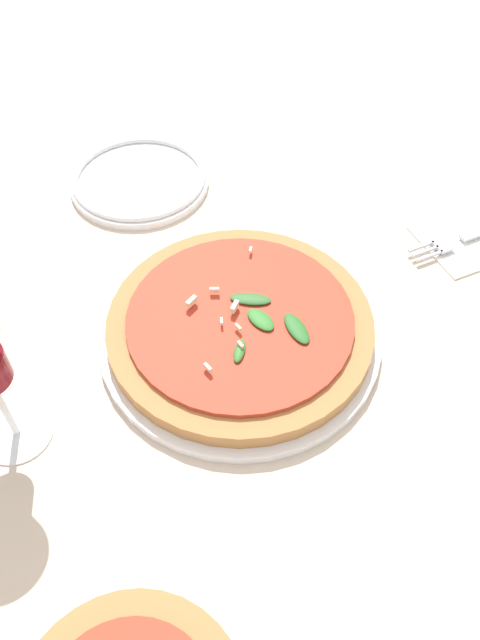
# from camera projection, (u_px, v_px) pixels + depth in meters

# --- Properties ---
(ground_plane) EXTENTS (6.00, 6.00, 0.00)m
(ground_plane) POSITION_uv_depth(u_px,v_px,m) (220.00, 335.00, 0.69)
(ground_plane) COLOR beige
(pizza_arugula_main) EXTENTS (0.31, 0.31, 0.05)m
(pizza_arugula_main) POSITION_uv_depth(u_px,v_px,m) (240.00, 328.00, 0.68)
(pizza_arugula_main) COLOR white
(pizza_arugula_main) RESTS_ON ground_plane
(fork) EXTENTS (0.19, 0.06, 0.00)m
(fork) POSITION_uv_depth(u_px,v_px,m) (478.00, 233.00, 0.79)
(fork) COLOR silver
(fork) RESTS_ON ground_plane
(side_plate_white) EXTENTS (0.19, 0.19, 0.02)m
(side_plate_white) POSITION_uv_depth(u_px,v_px,m) (140.00, 180.00, 0.85)
(side_plate_white) COLOR white
(side_plate_white) RESTS_ON ground_plane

